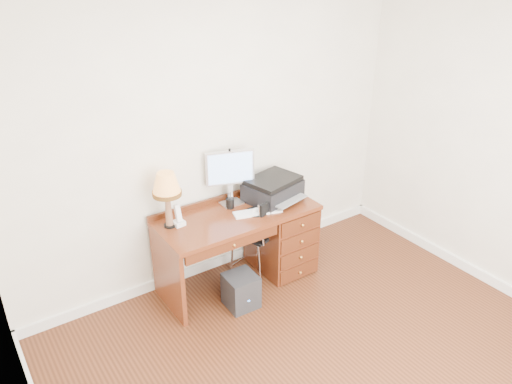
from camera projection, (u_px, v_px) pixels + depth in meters
ground at (335, 370)px, 3.85m from camera, size 4.00×4.00×0.00m
room_shell at (286, 320)px, 4.30m from camera, size 4.00×4.00×4.00m
desk at (266, 234)px, 4.88m from camera, size 1.50×0.67×0.75m
monitor at (229, 171)px, 4.61m from camera, size 0.44×0.22×0.52m
keyboard at (258, 212)px, 4.56m from camera, size 0.46×0.24×0.02m
mouse_pad at (256, 211)px, 4.57m from camera, size 0.20×0.20×0.04m
printer at (273, 189)px, 4.78m from camera, size 0.58×0.49×0.22m
leg_lamp at (167, 188)px, 4.18m from camera, size 0.25×0.25×0.51m
phone at (178, 219)px, 4.34m from camera, size 0.10×0.10×0.20m
pen_cup at (230, 203)px, 4.63m from camera, size 0.08×0.08×0.10m
chair at (261, 227)px, 4.78m from camera, size 0.51×0.51×0.87m
equipment_box at (241, 291)px, 4.49m from camera, size 0.28×0.28×0.32m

